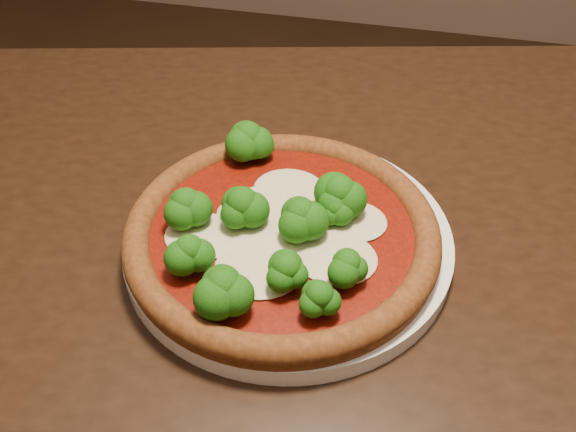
# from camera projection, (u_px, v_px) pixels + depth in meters

# --- Properties ---
(dining_table) EXTENTS (1.44, 1.13, 0.75)m
(dining_table) POSITION_uv_depth(u_px,v_px,m) (343.00, 325.00, 0.66)
(dining_table) COLOR black
(dining_table) RESTS_ON floor
(plate) EXTENTS (0.31, 0.31, 0.02)m
(plate) POSITION_uv_depth(u_px,v_px,m) (288.00, 240.00, 0.61)
(plate) COLOR white
(plate) RESTS_ON dining_table
(pizza) EXTENTS (0.29, 0.29, 0.06)m
(pizza) POSITION_uv_depth(u_px,v_px,m) (279.00, 229.00, 0.58)
(pizza) COLOR brown
(pizza) RESTS_ON plate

